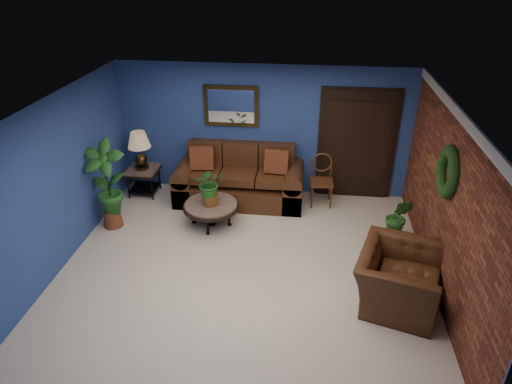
# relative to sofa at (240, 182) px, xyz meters

# --- Properties ---
(floor) EXTENTS (5.50, 5.50, 0.00)m
(floor) POSITION_rel_sofa_xyz_m (0.40, -2.09, -0.35)
(floor) COLOR beige
(floor) RESTS_ON ground
(wall_back) EXTENTS (5.50, 0.04, 2.50)m
(wall_back) POSITION_rel_sofa_xyz_m (0.40, 0.41, 0.90)
(wall_back) COLOR navy
(wall_back) RESTS_ON ground
(wall_left) EXTENTS (0.04, 5.00, 2.50)m
(wall_left) POSITION_rel_sofa_xyz_m (-2.35, -2.09, 0.90)
(wall_left) COLOR navy
(wall_left) RESTS_ON ground
(wall_right_brick) EXTENTS (0.04, 5.00, 2.50)m
(wall_right_brick) POSITION_rel_sofa_xyz_m (3.15, -2.09, 0.90)
(wall_right_brick) COLOR brown
(wall_right_brick) RESTS_ON ground
(ceiling) EXTENTS (5.50, 5.00, 0.02)m
(ceiling) POSITION_rel_sofa_xyz_m (0.40, -2.09, 2.15)
(ceiling) COLOR white
(ceiling) RESTS_ON wall_back
(crown_molding) EXTENTS (0.03, 5.00, 0.14)m
(crown_molding) POSITION_rel_sofa_xyz_m (3.12, -2.09, 2.08)
(crown_molding) COLOR white
(crown_molding) RESTS_ON wall_right_brick
(wall_mirror) EXTENTS (1.02, 0.06, 0.77)m
(wall_mirror) POSITION_rel_sofa_xyz_m (-0.20, 0.37, 1.37)
(wall_mirror) COLOR #402B12
(wall_mirror) RESTS_ON wall_back
(closet_door) EXTENTS (1.44, 0.06, 2.18)m
(closet_door) POSITION_rel_sofa_xyz_m (2.15, 0.38, 0.70)
(closet_door) COLOR black
(closet_door) RESTS_ON wall_back
(wreath) EXTENTS (0.16, 0.72, 0.72)m
(wreath) POSITION_rel_sofa_xyz_m (3.09, -2.04, 1.35)
(wreath) COLOR black
(wreath) RESTS_ON wall_right_brick
(sofa) EXTENTS (2.39, 1.03, 1.08)m
(sofa) POSITION_rel_sofa_xyz_m (0.00, 0.00, 0.00)
(sofa) COLOR #472514
(sofa) RESTS_ON ground
(coffee_table) EXTENTS (0.96, 0.96, 0.41)m
(coffee_table) POSITION_rel_sofa_xyz_m (-0.36, -1.02, 0.00)
(coffee_table) COLOR #4A4640
(coffee_table) RESTS_ON ground
(end_table) EXTENTS (0.60, 0.60, 0.54)m
(end_table) POSITION_rel_sofa_xyz_m (-1.90, -0.04, 0.06)
(end_table) COLOR #4A4640
(end_table) RESTS_ON ground
(table_lamp) EXTENTS (0.43, 0.43, 0.72)m
(table_lamp) POSITION_rel_sofa_xyz_m (-1.90, -0.04, 0.66)
(table_lamp) COLOR #402B12
(table_lamp) RESTS_ON end_table
(side_chair) EXTENTS (0.44, 0.44, 0.97)m
(side_chair) POSITION_rel_sofa_xyz_m (1.53, 0.03, 0.19)
(side_chair) COLOR #552C18
(side_chair) RESTS_ON ground
(armchair) EXTENTS (1.34, 1.44, 0.78)m
(armchair) POSITION_rel_sofa_xyz_m (2.55, -2.66, 0.04)
(armchair) COLOR #472514
(armchair) RESTS_ON ground
(coffee_plant) EXTENTS (0.57, 0.52, 0.67)m
(coffee_plant) POSITION_rel_sofa_xyz_m (-0.36, -1.02, 0.43)
(coffee_plant) COLOR brown
(coffee_plant) RESTS_ON coffee_table
(floor_plant) EXTENTS (0.47, 0.41, 0.88)m
(floor_plant) POSITION_rel_sofa_xyz_m (2.75, -1.25, 0.11)
(floor_plant) COLOR brown
(floor_plant) RESTS_ON ground
(tall_plant) EXTENTS (0.74, 0.54, 1.57)m
(tall_plant) POSITION_rel_sofa_xyz_m (-2.05, -1.26, 0.50)
(tall_plant) COLOR brown
(tall_plant) RESTS_ON ground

